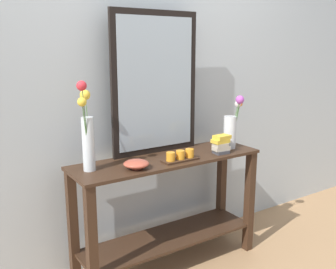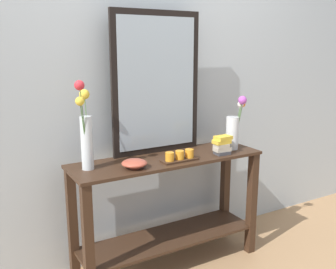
{
  "view_description": "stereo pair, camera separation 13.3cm",
  "coord_description": "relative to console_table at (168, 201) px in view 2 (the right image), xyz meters",
  "views": [
    {
      "loc": [
        -1.32,
        -2.01,
        1.49
      ],
      "look_at": [
        0.0,
        0.0,
        0.94
      ],
      "focal_mm": 40.58,
      "sensor_mm": 36.0,
      "label": 1
    },
    {
      "loc": [
        -1.2,
        -2.08,
        1.49
      ],
      "look_at": [
        0.0,
        0.0,
        0.94
      ],
      "focal_mm": 40.58,
      "sensor_mm": 36.0,
      "label": 2
    }
  ],
  "objects": [
    {
      "name": "book_stack",
      "position": [
        0.36,
        -0.11,
        0.37
      ],
      "size": [
        0.13,
        0.09,
        0.13
      ],
      "color": "#424247",
      "rests_on": "console_table"
    },
    {
      "name": "ground_plane",
      "position": [
        0.0,
        0.0,
        -0.48
      ],
      "size": [
        7.0,
        6.0,
        0.02
      ],
      "primitive_type": "cube",
      "color": "#A87F56"
    },
    {
      "name": "candle_tray",
      "position": [
        0.03,
        -0.1,
        0.33
      ],
      "size": [
        0.24,
        0.09,
        0.07
      ],
      "color": "#382316",
      "rests_on": "console_table"
    },
    {
      "name": "mirror_leaning",
      "position": [
        0.01,
        0.16,
        0.78
      ],
      "size": [
        0.65,
        0.03,
        0.95
      ],
      "color": "black",
      "rests_on": "console_table"
    },
    {
      "name": "tall_vase_left",
      "position": [
        -0.54,
        0.03,
        0.54
      ],
      "size": [
        0.12,
        0.19,
        0.53
      ],
      "color": "silver",
      "rests_on": "console_table"
    },
    {
      "name": "console_table",
      "position": [
        0.0,
        0.0,
        0.0
      ],
      "size": [
        1.3,
        0.39,
        0.78
      ],
      "color": "#382316",
      "rests_on": "ground"
    },
    {
      "name": "decorative_bowl",
      "position": [
        -0.29,
        -0.09,
        0.34
      ],
      "size": [
        0.15,
        0.15,
        0.05
      ],
      "color": "#B24C38",
      "rests_on": "console_table"
    },
    {
      "name": "wall_back",
      "position": [
        0.0,
        0.31,
        0.88
      ],
      "size": [
        6.4,
        0.08,
        2.7
      ],
      "primitive_type": "cube",
      "color": "#B2BCC1",
      "rests_on": "ground"
    },
    {
      "name": "vase_right",
      "position": [
        0.52,
        -0.04,
        0.46
      ],
      "size": [
        0.14,
        0.12,
        0.38
      ],
      "color": "silver",
      "rests_on": "console_table"
    }
  ]
}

